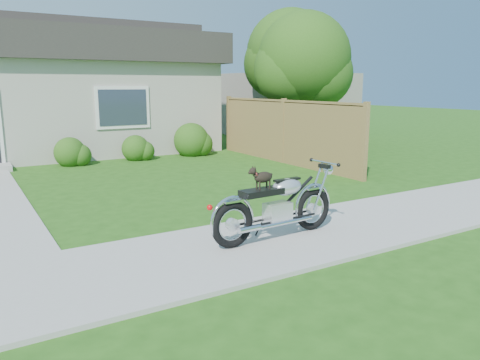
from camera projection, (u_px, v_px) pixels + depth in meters
name	position (u px, v px, depth m)	size (l,w,h in m)	color
ground	(152.00, 266.00, 5.99)	(80.00, 80.00, 0.00)	#235114
sidewalk	(152.00, 264.00, 5.99)	(24.00, 2.20, 0.04)	#9E9B93
house	(21.00, 89.00, 15.62)	(12.60, 7.03, 4.50)	#BBB6A9
fence	(283.00, 131.00, 13.82)	(0.12, 6.62, 1.90)	olive
tree_near	(308.00, 63.00, 15.50)	(3.06, 3.06, 4.69)	#3D2B1C
tree_far	(294.00, 58.00, 18.00)	(3.36, 3.36, 5.16)	#3D2B1C
shrub_row	(71.00, 151.00, 13.43)	(10.42, 1.16, 1.16)	#2A5215
potted_plant_right	(75.00, 154.00, 13.56)	(0.37, 0.37, 0.66)	#35601A
motorcycle_with_dog	(278.00, 205.00, 6.89)	(2.22, 0.60, 1.10)	black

